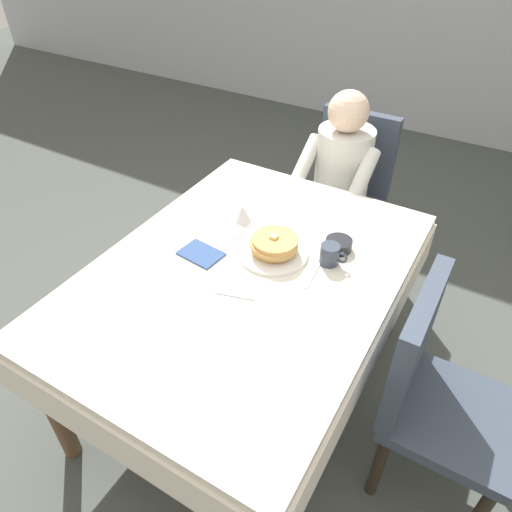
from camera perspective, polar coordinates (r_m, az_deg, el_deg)
name	(u,v)px	position (r m, az deg, el deg)	size (l,w,h in m)	color
ground_plane	(247,385)	(2.38, -1.05, -15.29)	(14.00, 14.00, 0.00)	#474C47
dining_table_main	(246,287)	(1.89, -1.28, -3.73)	(1.12, 1.52, 0.74)	silver
chair_diner	(347,184)	(2.84, 10.97, 8.57)	(0.44, 0.45, 0.93)	#384251
diner_person	(340,174)	(2.64, 10.07, 9.72)	(0.40, 0.43, 1.12)	silver
chair_right_side	(432,387)	(1.83, 20.51, -14.62)	(0.45, 0.44, 0.93)	#384251
plate_breakfast	(273,253)	(1.90, 2.12, 0.38)	(0.28, 0.28, 0.02)	white
breakfast_stack	(274,244)	(1.88, 2.20, 1.42)	(0.19, 0.19, 0.08)	tan
cup_coffee	(330,255)	(1.86, 8.94, 0.18)	(0.11, 0.08, 0.08)	#333D4C
bowl_butter	(339,244)	(1.95, 9.95, 1.38)	(0.11, 0.11, 0.04)	black
syrup_pitcher	(243,214)	(2.08, -1.60, 5.14)	(0.08, 0.08, 0.07)	silver
fork_left_of_plate	(231,242)	(1.97, -3.01, 1.69)	(0.18, 0.01, 0.01)	silver
knife_right_of_plate	(314,272)	(1.83, 7.02, -1.97)	(0.20, 0.01, 0.01)	silver
spoon_near_edge	(235,295)	(1.73, -2.56, -4.77)	(0.15, 0.01, 0.01)	silver
napkin_folded	(201,254)	(1.92, -6.67, 0.28)	(0.17, 0.12, 0.01)	#334C7F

